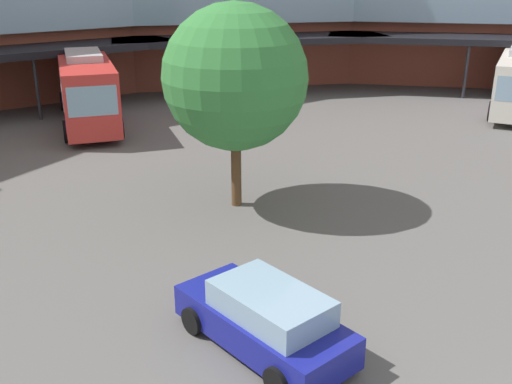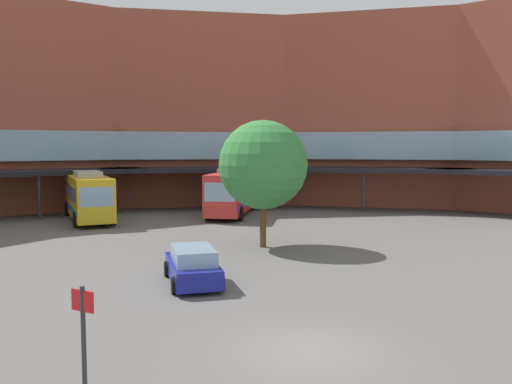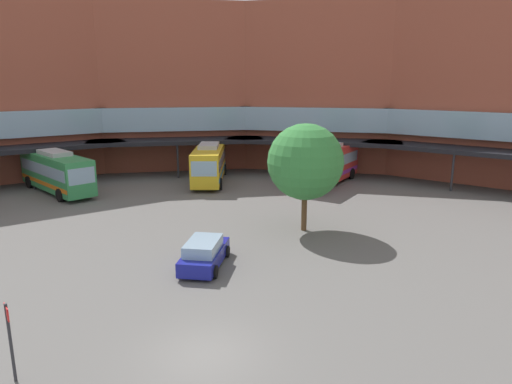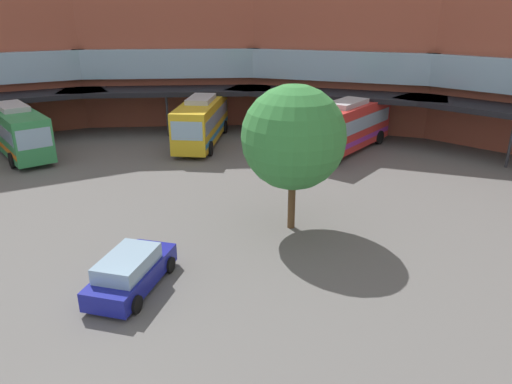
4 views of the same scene
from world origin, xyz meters
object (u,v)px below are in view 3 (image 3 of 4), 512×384
(bus_2, at_px, (326,164))
(plaza_tree, at_px, (305,162))
(bus_3, at_px, (56,171))
(stop_sign_post, at_px, (10,335))
(bus_4, at_px, (209,163))
(parked_car, at_px, (204,253))

(bus_2, relative_size, plaza_tree, 1.51)
(bus_3, height_order, stop_sign_post, bus_3)
(bus_4, distance_m, parked_car, 21.43)
(bus_3, height_order, parked_car, bus_3)
(bus_2, height_order, parked_car, bus_2)
(parked_car, xyz_separation_m, stop_sign_post, (-2.86, -10.68, 0.96))
(bus_3, xyz_separation_m, stop_sign_post, (15.42, -23.84, -0.18))
(plaza_tree, bearing_deg, bus_4, 130.18)
(plaza_tree, height_order, stop_sign_post, plaza_tree)
(bus_2, xyz_separation_m, stop_sign_post, (-7.46, -32.48, -0.25))
(bus_2, distance_m, stop_sign_post, 33.32)
(plaza_tree, bearing_deg, bus_2, 89.05)
(bus_4, xyz_separation_m, parked_car, (6.59, -20.36, -1.15))
(bus_2, distance_m, parked_car, 22.31)
(stop_sign_post, bearing_deg, bus_2, 77.07)
(plaza_tree, xyz_separation_m, stop_sign_post, (-7.22, -18.09, -2.88))
(bus_2, distance_m, plaza_tree, 14.63)
(bus_4, relative_size, plaza_tree, 1.48)
(bus_4, distance_m, stop_sign_post, 31.26)
(bus_3, distance_m, bus_4, 13.74)
(parked_car, height_order, stop_sign_post, stop_sign_post)
(bus_3, bearing_deg, bus_2, 53.40)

